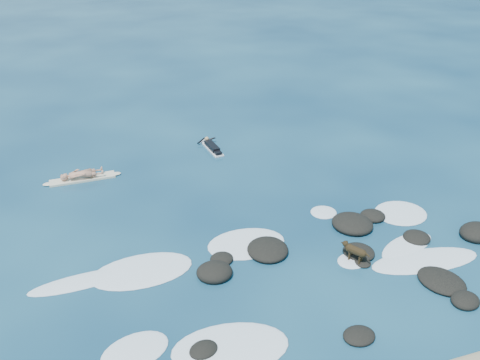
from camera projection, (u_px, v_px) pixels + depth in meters
ground at (281, 256)px, 18.20m from camera, size 160.00×160.00×0.00m
reef_rocks at (357, 252)px, 18.20m from camera, size 14.34×6.64×0.60m
breaking_foam at (275, 268)px, 17.56m from camera, size 14.70×7.01×0.12m
standing_surfer_rig at (80, 164)px, 22.74m from camera, size 3.30×1.05×1.88m
paddling_surfer_rig at (212, 147)px, 25.84m from camera, size 0.99×2.22×0.38m
dog at (354, 250)px, 17.67m from camera, size 0.51×1.07×0.70m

